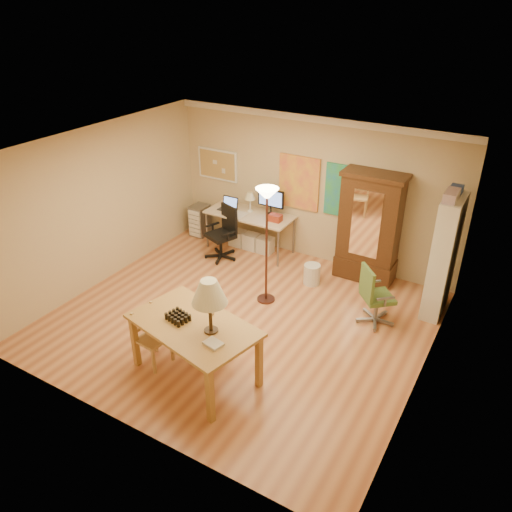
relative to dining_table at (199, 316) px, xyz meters
The scene contains 16 objects.
floor 1.71m from the dining_table, 101.03° to the left, with size 5.50×5.50×0.00m, color #A75F3B.
crown_molding 4.18m from the dining_table, 93.99° to the left, with size 5.50×0.08×0.12m, color white.
corkboard 4.52m from the dining_table, 121.10° to the left, with size 0.90×0.04×0.62m, color #AC8950.
art_panel_left 3.90m from the dining_table, 97.67° to the left, with size 0.80×0.04×1.00m, color yellow.
art_panel_right 3.89m from the dining_table, 84.31° to the left, with size 0.75×0.04×0.95m, color teal.
dining_table is the anchor object (origin of this frame).
ladder_chair_back 0.76m from the dining_table, 107.72° to the left, with size 0.47×0.46×0.87m.
ladder_chair_left 0.98m from the dining_table, behind, with size 0.41×0.43×0.85m.
torchiere_lamp 2.16m from the dining_table, 95.46° to the left, with size 0.36×0.36×1.97m.
computer_desk 3.81m from the dining_table, 110.72° to the left, with size 1.70×0.74×1.29m.
office_chair_black 3.46m from the dining_table, 119.28° to the left, with size 0.63×0.63×1.02m.
office_chair_green 2.92m from the dining_table, 56.91° to the left, with size 0.62×0.62×0.97m.
drawer_cart 4.48m from the dining_table, 126.45° to the left, with size 0.32×0.39×0.65m.
armoire 3.74m from the dining_table, 75.20° to the left, with size 1.06×0.51×1.96m.
bookshelf 3.91m from the dining_table, 54.27° to the left, with size 0.29×0.78×1.94m.
wastebin 3.06m from the dining_table, 85.47° to the left, with size 0.29×0.29×0.36m, color silver.
Camera 1 is at (3.47, -5.42, 4.58)m, focal length 35.00 mm.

